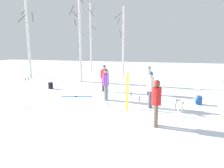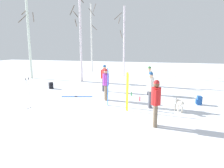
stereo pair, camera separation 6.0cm
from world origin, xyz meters
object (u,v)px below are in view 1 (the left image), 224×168
object	(u,v)px
person_1	(150,87)
water_bottle_1	(131,94)
dog	(179,103)
person_4	(104,76)
ski_poles_0	(28,93)
birch_tree_2	(80,34)
ski_pair_planted_0	(127,92)
backpack_1	(51,86)
person_0	(106,82)
ski_pair_lying_0	(77,97)
water_bottle_0	(140,99)
birch_tree_3	(123,41)
person_2	(156,100)
person_3	(149,78)
backpack_0	(199,100)
birch_tree_1	(91,38)
ski_pair_planted_1	(108,87)
birch_tree_0	(28,31)

from	to	relation	value
person_1	water_bottle_1	world-z (taller)	person_1
dog	person_4	bearing A→B (deg)	144.73
person_4	ski_poles_0	bearing A→B (deg)	-115.94
dog	ski_poles_0	bearing A→B (deg)	-167.59
person_1	birch_tree_2	size ratio (longest dim) A/B	0.23
ski_pair_planted_0	water_bottle_1	distance (m)	3.01
backpack_1	person_0	bearing A→B (deg)	-22.80
ski_pair_lying_0	water_bottle_0	world-z (taller)	water_bottle_0
person_1	birch_tree_3	bearing A→B (deg)	108.68
person_0	person_2	bearing A→B (deg)	-47.60
person_3	backpack_0	bearing A→B (deg)	-30.75
water_bottle_1	ski_poles_0	bearing A→B (deg)	-136.62
person_0	ski_pair_lying_0	world-z (taller)	person_0
ski_pair_lying_0	backpack_0	bearing A→B (deg)	0.91
dog	water_bottle_0	xyz separation A→B (m)	(-1.90, 1.31, -0.26)
person_3	birch_tree_1	distance (m)	11.84
person_1	ski_pair_planted_1	distance (m)	2.02
backpack_0	water_bottle_0	size ratio (longest dim) A/B	1.64
ski_poles_0	birch_tree_1	distance (m)	14.00
birch_tree_1	birch_tree_2	distance (m)	5.92
dog	birch_tree_3	world-z (taller)	birch_tree_3
person_0	water_bottle_0	world-z (taller)	person_0
ski_pair_planted_0	birch_tree_2	xyz separation A→B (m)	(-5.14, 6.77, 2.93)
birch_tree_2	person_2	bearing A→B (deg)	-51.94
person_3	ski_pair_lying_0	xyz separation A→B (m)	(-3.96, -1.66, -0.97)
person_0	ski_pair_planted_0	xyz separation A→B (m)	(1.46, -1.56, -0.11)
ski_pair_planted_1	backpack_0	distance (m)	4.60
ski_pair_lying_0	birch_tree_2	world-z (taller)	birch_tree_2
water_bottle_0	water_bottle_1	bearing A→B (deg)	120.21
ski_pair_lying_0	backpack_1	size ratio (longest dim) A/B	4.01
water_bottle_0	person_0	bearing A→B (deg)	-172.70
ski_poles_0	birch_tree_3	xyz separation A→B (m)	(2.00, 11.61, 2.60)
person_1	backpack_0	world-z (taller)	person_1
person_1	person_2	distance (m)	2.29
ski_pair_planted_1	ski_pair_lying_0	distance (m)	2.71
person_4	birch_tree_2	size ratio (longest dim) A/B	0.23
ski_poles_0	water_bottle_1	world-z (taller)	ski_poles_0
person_3	person_4	bearing A→B (deg)	177.05
dog	water_bottle_1	world-z (taller)	dog
water_bottle_0	birch_tree_1	xyz separation A→B (m)	(-6.71, 10.77, 3.66)
ski_pair_lying_0	birch_tree_1	xyz separation A→B (m)	(-3.07, 10.76, 3.78)
ski_pair_lying_0	backpack_1	bearing A→B (deg)	148.25
person_4	person_2	bearing A→B (deg)	-55.66
birch_tree_1	person_1	bearing A→B (deg)	-58.17
ski_pair_planted_0	ski_poles_0	world-z (taller)	ski_pair_planted_0
person_1	dog	distance (m)	1.46
backpack_0	birch_tree_0	bearing A→B (deg)	158.94
birch_tree_3	water_bottle_1	bearing A→B (deg)	-74.90
backpack_1	person_2	bearing A→B (deg)	-34.11
ski_pair_planted_1	water_bottle_0	world-z (taller)	ski_pair_planted_1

